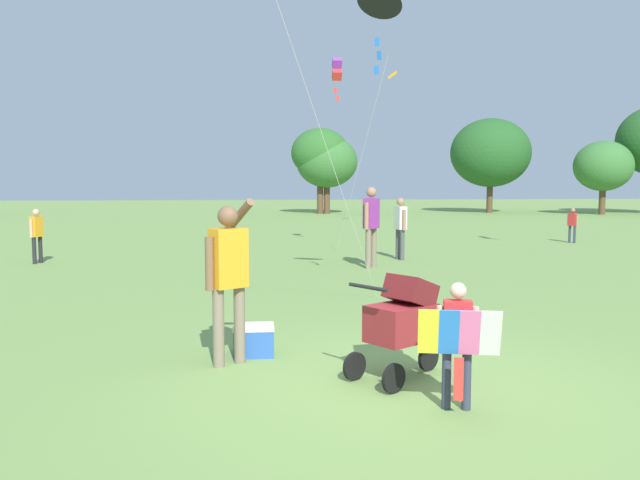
# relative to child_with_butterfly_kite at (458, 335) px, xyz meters

# --- Properties ---
(ground_plane) EXTENTS (120.00, 120.00, 0.00)m
(ground_plane) POSITION_rel_child_with_butterfly_kite_xyz_m (-0.24, 0.67, -0.65)
(ground_plane) COLOR #75994C
(treeline_distant) EXTENTS (47.15, 6.78, 6.23)m
(treeline_distant) POSITION_rel_child_with_butterfly_kite_xyz_m (3.39, 32.11, 2.98)
(treeline_distant) COLOR brown
(treeline_distant) RESTS_ON ground
(child_with_butterfly_kite) EXTENTS (0.68, 0.42, 1.09)m
(child_with_butterfly_kite) POSITION_rel_child_with_butterfly_kite_xyz_m (0.00, 0.00, 0.00)
(child_with_butterfly_kite) COLOR #33384C
(child_with_butterfly_kite) RESTS_ON ground
(person_adult_flyer) EXTENTS (0.52, 0.67, 1.76)m
(person_adult_flyer) POSITION_rel_child_with_butterfly_kite_xyz_m (-1.97, 1.61, 0.37)
(person_adult_flyer) COLOR #7F705B
(person_adult_flyer) RESTS_ON ground
(stroller) EXTENTS (1.06, 0.89, 1.03)m
(stroller) POSITION_rel_child_with_butterfly_kite_xyz_m (-0.25, 0.94, -0.04)
(stroller) COLOR black
(stroller) RESTS_ON ground
(kite_adult_black) EXTENTS (2.58, 4.19, 5.01)m
(kite_adult_black) POSITION_rel_child_with_butterfly_kite_xyz_m (0.34, 5.42, 4.10)
(kite_adult_black) COLOR black
(kite_adult_black) RESTS_ON ground
(kite_green_novelty) EXTENTS (0.90, 3.22, 5.25)m
(kite_green_novelty) POSITION_rel_child_with_butterfly_kite_xyz_m (0.60, 12.64, 4.24)
(kite_green_novelty) COLOR purple
(kite_green_novelty) RESTS_ON ground
(person_red_shirt) EXTENTS (0.42, 0.49, 1.80)m
(person_red_shirt) POSITION_rel_child_with_butterfly_kite_xyz_m (0.91, 9.12, 0.41)
(person_red_shirt) COLOR #7F705B
(person_red_shirt) RESTS_ON ground
(person_sitting_far) EXTENTS (0.25, 0.30, 1.09)m
(person_sitting_far) POSITION_rel_child_with_butterfly_kite_xyz_m (8.21, 14.31, -0.01)
(person_sitting_far) COLOR #33384C
(person_sitting_far) RESTS_ON ground
(person_couple_left) EXTENTS (0.27, 0.38, 1.28)m
(person_couple_left) POSITION_rel_child_with_butterfly_kite_xyz_m (-6.75, 10.69, 0.11)
(person_couple_left) COLOR #232328
(person_couple_left) RESTS_ON ground
(person_kid_running) EXTENTS (0.28, 0.48, 1.52)m
(person_kid_running) POSITION_rel_child_with_butterfly_kite_xyz_m (1.89, 10.56, 0.25)
(person_kid_running) COLOR #4C4C51
(person_kid_running) RESTS_ON ground
(cooler_box) EXTENTS (0.45, 0.33, 0.35)m
(cooler_box) POSITION_rel_child_with_butterfly_kite_xyz_m (-1.71, 1.94, -0.47)
(cooler_box) COLOR #2D5BB7
(cooler_box) RESTS_ON ground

